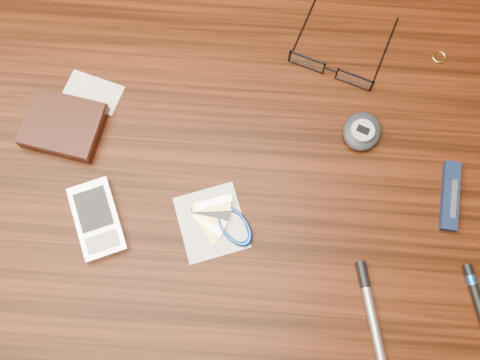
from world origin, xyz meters
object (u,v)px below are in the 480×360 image
(pedometer, at_px, (362,131))
(notepad_keys, at_px, (222,223))
(silver_pen, at_px, (371,313))
(wallet_and_card, at_px, (64,125))
(pda_phone, at_px, (97,219))
(eyeglasses, at_px, (332,67))
(pocket_knife, at_px, (450,196))
(desk, at_px, (199,208))

(pedometer, height_order, notepad_keys, pedometer)
(notepad_keys, bearing_deg, silver_pen, -27.44)
(wallet_and_card, xyz_separation_m, pda_phone, (0.06, -0.13, -0.00))
(eyeglasses, height_order, pocket_knife, eyeglasses)
(wallet_and_card, bearing_deg, eyeglasses, 17.43)
(pocket_knife, bearing_deg, desk, -177.13)
(pedometer, bearing_deg, notepad_keys, -142.19)
(eyeglasses, xyz_separation_m, pedometer, (0.04, -0.09, -0.00))
(pocket_knife, bearing_deg, silver_pen, -123.00)
(desk, relative_size, eyeglasses, 6.13)
(desk, xyz_separation_m, pocket_knife, (0.34, 0.02, 0.11))
(wallet_and_card, xyz_separation_m, silver_pen, (0.43, -0.22, -0.00))
(eyeglasses, distance_m, pedometer, 0.10)
(pocket_knife, bearing_deg, pda_phone, -171.83)
(wallet_and_card, xyz_separation_m, notepad_keys, (0.23, -0.12, -0.01))
(wallet_and_card, height_order, eyeglasses, eyeglasses)
(desk, distance_m, notepad_keys, 0.12)
(eyeglasses, relative_size, pda_phone, 1.41)
(pocket_knife, bearing_deg, pedometer, 145.54)
(desk, bearing_deg, pda_phone, -157.95)
(wallet_and_card, relative_size, notepad_keys, 1.16)
(pda_phone, height_order, notepad_keys, pda_phone)
(pedometer, bearing_deg, pocket_knife, -34.46)
(notepad_keys, bearing_deg, pda_phone, -177.17)
(pocket_knife, height_order, silver_pen, same)
(eyeglasses, xyz_separation_m, silver_pen, (0.06, -0.34, -0.01))
(desk, distance_m, silver_pen, 0.30)
(pedometer, bearing_deg, silver_pen, -86.43)
(pda_phone, relative_size, silver_pen, 0.75)
(pedometer, bearing_deg, wallet_and_card, -177.08)
(desk, relative_size, pda_phone, 8.64)
(desk, height_order, pda_phone, pda_phone)
(pda_phone, distance_m, pedometer, 0.38)
(pda_phone, distance_m, pocket_knife, 0.47)
(desk, xyz_separation_m, notepad_keys, (0.04, -0.04, 0.11))
(desk, distance_m, wallet_and_card, 0.23)
(desk, xyz_separation_m, silver_pen, (0.24, -0.14, 0.11))
(wallet_and_card, relative_size, silver_pen, 0.91)
(pda_phone, bearing_deg, eyeglasses, 38.80)
(eyeglasses, distance_m, silver_pen, 0.34)
(pda_phone, relative_size, notepad_keys, 0.95)
(eyeglasses, bearing_deg, pocket_knife, -47.12)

